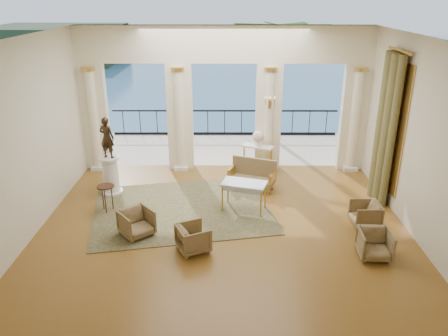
{
  "coord_description": "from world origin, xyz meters",
  "views": [
    {
      "loc": [
        0.08,
        -9.6,
        5.38
      ],
      "look_at": [
        0.02,
        0.6,
        1.27
      ],
      "focal_mm": 35.0,
      "sensor_mm": 36.0,
      "label": 1
    }
  ],
  "objects_px": {
    "armchair_b": "(375,243)",
    "pedestal": "(111,176)",
    "statue": "(107,138)",
    "side_table": "(106,189)",
    "armchair_a": "(136,221)",
    "console_table": "(258,150)",
    "armchair_c": "(365,213)",
    "armchair_d": "(193,237)",
    "game_table": "(244,185)",
    "settee": "(253,174)"
  },
  "relations": [
    {
      "from": "armchair_a",
      "to": "armchair_b",
      "type": "bearing_deg",
      "value": -49.29
    },
    {
      "from": "armchair_a",
      "to": "console_table",
      "type": "distance_m",
      "value": 5.0
    },
    {
      "from": "armchair_b",
      "to": "pedestal",
      "type": "relative_size",
      "value": 0.63
    },
    {
      "from": "armchair_a",
      "to": "armchair_c",
      "type": "bearing_deg",
      "value": -34.77
    },
    {
      "from": "game_table",
      "to": "statue",
      "type": "height_order",
      "value": "statue"
    },
    {
      "from": "armchair_c",
      "to": "console_table",
      "type": "xyz_separation_m",
      "value": [
        -2.44,
        3.41,
        0.42
      ]
    },
    {
      "from": "armchair_a",
      "to": "armchair_d",
      "type": "height_order",
      "value": "armchair_a"
    },
    {
      "from": "armchair_b",
      "to": "side_table",
      "type": "xyz_separation_m",
      "value": [
        -6.37,
        2.13,
        0.28
      ]
    },
    {
      "from": "statue",
      "to": "pedestal",
      "type": "bearing_deg",
      "value": 169.97
    },
    {
      "from": "armchair_a",
      "to": "pedestal",
      "type": "relative_size",
      "value": 0.65
    },
    {
      "from": "armchair_d",
      "to": "settee",
      "type": "xyz_separation_m",
      "value": [
        1.5,
        3.37,
        0.1
      ]
    },
    {
      "from": "pedestal",
      "to": "side_table",
      "type": "relative_size",
      "value": 1.52
    },
    {
      "from": "statue",
      "to": "side_table",
      "type": "height_order",
      "value": "statue"
    },
    {
      "from": "statue",
      "to": "side_table",
      "type": "xyz_separation_m",
      "value": [
        0.15,
        -1.1,
        -1.06
      ]
    },
    {
      "from": "armchair_a",
      "to": "pedestal",
      "type": "xyz_separation_m",
      "value": [
        -1.17,
        2.33,
        0.17
      ]
    },
    {
      "from": "settee",
      "to": "side_table",
      "type": "distance_m",
      "value": 4.19
    },
    {
      "from": "armchair_c",
      "to": "side_table",
      "type": "relative_size",
      "value": 0.94
    },
    {
      "from": "armchair_a",
      "to": "pedestal",
      "type": "distance_m",
      "value": 2.61
    },
    {
      "from": "statue",
      "to": "settee",
      "type": "bearing_deg",
      "value": -157.97
    },
    {
      "from": "pedestal",
      "to": "statue",
      "type": "distance_m",
      "value": 1.15
    },
    {
      "from": "settee",
      "to": "armchair_c",
      "type": "bearing_deg",
      "value": -19.48
    },
    {
      "from": "armchair_a",
      "to": "side_table",
      "type": "distance_m",
      "value": 1.62
    },
    {
      "from": "armchair_c",
      "to": "console_table",
      "type": "bearing_deg",
      "value": -146.53
    },
    {
      "from": "armchair_a",
      "to": "settee",
      "type": "relative_size",
      "value": 0.49
    },
    {
      "from": "settee",
      "to": "side_table",
      "type": "xyz_separation_m",
      "value": [
        -3.91,
        -1.49,
        0.18
      ]
    },
    {
      "from": "settee",
      "to": "pedestal",
      "type": "bearing_deg",
      "value": -153.88
    },
    {
      "from": "pedestal",
      "to": "statue",
      "type": "height_order",
      "value": "statue"
    },
    {
      "from": "armchair_c",
      "to": "settee",
      "type": "bearing_deg",
      "value": -132.2
    },
    {
      "from": "pedestal",
      "to": "statue",
      "type": "relative_size",
      "value": 0.95
    },
    {
      "from": "pedestal",
      "to": "side_table",
      "type": "xyz_separation_m",
      "value": [
        0.15,
        -1.1,
        0.09
      ]
    },
    {
      "from": "console_table",
      "to": "armchair_b",
      "type": "bearing_deg",
      "value": -41.11
    },
    {
      "from": "armchair_b",
      "to": "armchair_d",
      "type": "bearing_deg",
      "value": 178.76
    },
    {
      "from": "armchair_c",
      "to": "settee",
      "type": "relative_size",
      "value": 0.47
    },
    {
      "from": "console_table",
      "to": "armchair_c",
      "type": "bearing_deg",
      "value": -30.58
    },
    {
      "from": "armchair_b",
      "to": "armchair_d",
      "type": "xyz_separation_m",
      "value": [
        -3.95,
        0.24,
        -0.01
      ]
    },
    {
      "from": "pedestal",
      "to": "game_table",
      "type": "bearing_deg",
      "value": -14.9
    },
    {
      "from": "armchair_d",
      "to": "side_table",
      "type": "bearing_deg",
      "value": 27.09
    },
    {
      "from": "armchair_d",
      "to": "game_table",
      "type": "bearing_deg",
      "value": -56.0
    },
    {
      "from": "armchair_c",
      "to": "side_table",
      "type": "height_order",
      "value": "side_table"
    },
    {
      "from": "armchair_c",
      "to": "statue",
      "type": "distance_m",
      "value": 7.09
    },
    {
      "from": "armchair_a",
      "to": "pedestal",
      "type": "height_order",
      "value": "pedestal"
    },
    {
      "from": "armchair_d",
      "to": "pedestal",
      "type": "height_order",
      "value": "pedestal"
    },
    {
      "from": "pedestal",
      "to": "console_table",
      "type": "height_order",
      "value": "pedestal"
    },
    {
      "from": "armchair_b",
      "to": "game_table",
      "type": "height_order",
      "value": "game_table"
    },
    {
      "from": "armchair_b",
      "to": "armchair_c",
      "type": "bearing_deg",
      "value": 84.08
    },
    {
      "from": "armchair_a",
      "to": "armchair_c",
      "type": "height_order",
      "value": "armchair_a"
    },
    {
      "from": "pedestal",
      "to": "side_table",
      "type": "distance_m",
      "value": 1.11
    },
    {
      "from": "armchair_a",
      "to": "side_table",
      "type": "height_order",
      "value": "side_table"
    },
    {
      "from": "armchair_d",
      "to": "armchair_b",
      "type": "bearing_deg",
      "value": -118.46
    },
    {
      "from": "armchair_b",
      "to": "pedestal",
      "type": "height_order",
      "value": "pedestal"
    }
  ]
}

